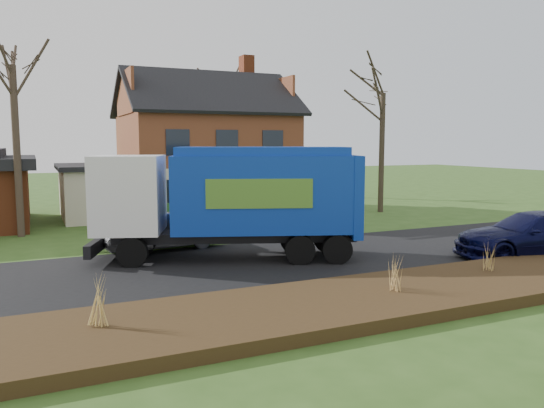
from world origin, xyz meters
name	(u,v)px	position (x,y,z in m)	size (l,w,h in m)	color
ground	(274,262)	(0.00, 0.00, 0.00)	(120.00, 120.00, 0.00)	#2F4F1A
road	(274,262)	(0.00, 0.00, 0.01)	(80.00, 7.00, 0.02)	black
mulch_verge	(363,300)	(0.00, -5.30, 0.15)	(80.00, 3.50, 0.30)	#302110
main_house	(197,142)	(1.49, 13.91, 4.03)	(12.95, 8.95, 9.26)	beige
garbage_truck	(234,195)	(-1.05, 0.97, 2.22)	(9.26, 5.35, 3.85)	black
silver_sedan	(162,230)	(-2.95, 3.62, 0.75)	(1.58, 4.52, 1.49)	#919398
navy_wagon	(533,235)	(8.57, -3.02, 0.79)	(2.22, 5.46, 1.59)	black
tree_front_west	(11,39)	(-7.83, 8.88, 8.23)	(3.36, 3.36, 9.99)	#3F3126
tree_front_east	(384,73)	(11.00, 9.24, 7.87)	(3.48, 3.48, 9.68)	#392F22
tree_back	(223,76)	(6.36, 23.37, 9.07)	(3.44, 3.44, 10.88)	#3A2A22
grass_clump_west	(102,301)	(-6.11, -5.00, 0.81)	(0.39, 0.32, 1.02)	tan
grass_clump_mid	(396,273)	(0.98, -5.30, 0.74)	(0.32, 0.26, 0.88)	tan
grass_clump_east	(491,257)	(4.78, -4.74, 0.69)	(0.31, 0.26, 0.78)	tan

